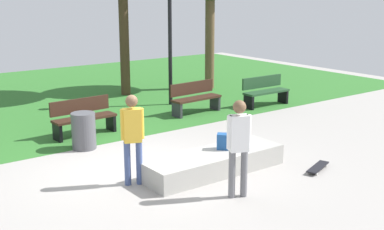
{
  "coord_description": "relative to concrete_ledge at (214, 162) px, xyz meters",
  "views": [
    {
      "loc": [
        -4.84,
        -8.44,
        3.53
      ],
      "look_at": [
        1.17,
        -0.36,
        1.03
      ],
      "focal_mm": 47.26,
      "sensor_mm": 36.0,
      "label": 1
    }
  ],
  "objects": [
    {
      "name": "skater_watching",
      "position": [
        -1.6,
        0.39,
        0.79
      ],
      "size": [
        0.4,
        0.31,
        1.7
      ],
      "color": "#3F5184",
      "rests_on": "ground_plane"
    },
    {
      "name": "grass_lawn",
      "position": [
        -1.17,
        9.04,
        -0.2
      ],
      "size": [
        26.6,
        12.08,
        0.01
      ],
      "primitive_type": "cube",
      "color": "#2D6B28",
      "rests_on": "ground_plane"
    },
    {
      "name": "concrete_ledge",
      "position": [
        0.0,
        0.0,
        0.0
      ],
      "size": [
        2.99,
        0.94,
        0.41
      ],
      "primitive_type": "cube",
      "color": "#A8A59E",
      "rests_on": "ground_plane"
    },
    {
      "name": "skater_performing_trick",
      "position": [
        -0.44,
        -1.21,
        0.81
      ],
      "size": [
        0.4,
        0.31,
        1.73
      ],
      "color": "slate",
      "rests_on": "ground_plane"
    },
    {
      "name": "ground_plane",
      "position": [
        -1.17,
        1.08,
        -0.2
      ],
      "size": [
        28.0,
        28.0,
        0.0
      ],
      "primitive_type": "plane",
      "color": "#9E9993"
    },
    {
      "name": "skateboard_by_ledge",
      "position": [
        1.76,
        -1.17,
        -0.14
      ],
      "size": [
        0.82,
        0.46,
        0.08
      ],
      "color": "black",
      "rests_on": "ground_plane"
    },
    {
      "name": "backpack_on_ledge",
      "position": [
        0.31,
        0.06,
        0.36
      ],
      "size": [
        0.34,
        0.34,
        0.32
      ],
      "primitive_type": "cube",
      "rotation": [
        0.0,
        0.0,
        2.36
      ],
      "color": "#1E4C8C",
      "rests_on": "concrete_ledge"
    },
    {
      "name": "lamp_post",
      "position": [
        2.76,
        5.56,
        2.32
      ],
      "size": [
        0.28,
        0.28,
        4.14
      ],
      "color": "black",
      "rests_on": "ground_plane"
    },
    {
      "name": "trash_bin",
      "position": [
        -1.4,
        2.96,
        0.22
      ],
      "size": [
        0.55,
        0.55,
        0.84
      ],
      "primitive_type": "cylinder",
      "color": "#4C4C51",
      "rests_on": "ground_plane"
    },
    {
      "name": "park_bench_far_left",
      "position": [
        -0.93,
        3.99,
        0.28
      ],
      "size": [
        1.62,
        0.55,
        0.91
      ],
      "color": "#331E14",
      "rests_on": "ground_plane"
    },
    {
      "name": "park_bench_center_lawn",
      "position": [
        2.69,
        4.19,
        0.28
      ],
      "size": [
        1.63,
        0.57,
        0.91
      ],
      "color": "#331E14",
      "rests_on": "ground_plane"
    },
    {
      "name": "park_bench_far_right",
      "position": [
        5.03,
        3.67,
        0.28
      ],
      "size": [
        1.61,
        0.49,
        0.91
      ],
      "color": "#1E4223",
      "rests_on": "ground_plane"
    }
  ]
}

